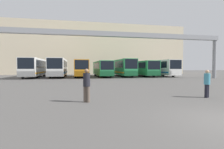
{
  "coord_description": "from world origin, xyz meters",
  "views": [
    {
      "loc": [
        -4.97,
        -4.46,
        1.75
      ],
      "look_at": [
        0.79,
        23.71,
        0.62
      ],
      "focal_mm": 28.0,
      "sensor_mm": 36.0,
      "label": 1
    }
  ],
  "objects_px": {
    "pedestrian_mid_left": "(207,83)",
    "bus_slot_5": "(142,68)",
    "bus_slot_4": "(122,67)",
    "bus_slot_0": "(34,67)",
    "bus_slot_2": "(81,67)",
    "bus_slot_3": "(102,68)",
    "bus_slot_1": "(59,67)",
    "bus_slot_6": "(160,67)",
    "pedestrian_near_left": "(87,84)"
  },
  "relations": [
    {
      "from": "bus_slot_0",
      "to": "bus_slot_4",
      "type": "height_order",
      "value": "bus_slot_0"
    },
    {
      "from": "pedestrian_near_left",
      "to": "bus_slot_0",
      "type": "bearing_deg",
      "value": 138.22
    },
    {
      "from": "bus_slot_2",
      "to": "bus_slot_5",
      "type": "relative_size",
      "value": 0.94
    },
    {
      "from": "bus_slot_0",
      "to": "bus_slot_6",
      "type": "xyz_separation_m",
      "value": [
        24.77,
        0.61,
        -0.06
      ]
    },
    {
      "from": "bus_slot_4",
      "to": "bus_slot_5",
      "type": "height_order",
      "value": "bus_slot_4"
    },
    {
      "from": "bus_slot_3",
      "to": "bus_slot_5",
      "type": "bearing_deg",
      "value": -1.09
    },
    {
      "from": "bus_slot_3",
      "to": "pedestrian_mid_left",
      "type": "distance_m",
      "value": 25.27
    },
    {
      "from": "bus_slot_3",
      "to": "bus_slot_5",
      "type": "relative_size",
      "value": 1.03
    },
    {
      "from": "bus_slot_2",
      "to": "pedestrian_mid_left",
      "type": "height_order",
      "value": "bus_slot_2"
    },
    {
      "from": "bus_slot_0",
      "to": "bus_slot_4",
      "type": "distance_m",
      "value": 16.53
    },
    {
      "from": "bus_slot_3",
      "to": "bus_slot_6",
      "type": "height_order",
      "value": "bus_slot_6"
    },
    {
      "from": "bus_slot_1",
      "to": "bus_slot_5",
      "type": "distance_m",
      "value": 16.52
    },
    {
      "from": "bus_slot_1",
      "to": "bus_slot_6",
      "type": "relative_size",
      "value": 1.03
    },
    {
      "from": "bus_slot_2",
      "to": "bus_slot_4",
      "type": "relative_size",
      "value": 0.86
    },
    {
      "from": "bus_slot_1",
      "to": "bus_slot_6",
      "type": "xyz_separation_m",
      "value": [
        20.64,
        -0.19,
        -0.06
      ]
    },
    {
      "from": "bus_slot_2",
      "to": "pedestrian_near_left",
      "type": "xyz_separation_m",
      "value": [
        -0.34,
        -24.61,
        -0.88
      ]
    },
    {
      "from": "bus_slot_0",
      "to": "bus_slot_5",
      "type": "relative_size",
      "value": 0.96
    },
    {
      "from": "bus_slot_2",
      "to": "bus_slot_1",
      "type": "bearing_deg",
      "value": 167.51
    },
    {
      "from": "bus_slot_3",
      "to": "bus_slot_6",
      "type": "bearing_deg",
      "value": 1.07
    },
    {
      "from": "bus_slot_4",
      "to": "bus_slot_1",
      "type": "bearing_deg",
      "value": 179.86
    },
    {
      "from": "bus_slot_4",
      "to": "pedestrian_mid_left",
      "type": "height_order",
      "value": "bus_slot_4"
    },
    {
      "from": "bus_slot_5",
      "to": "bus_slot_6",
      "type": "bearing_deg",
      "value": 5.39
    },
    {
      "from": "bus_slot_1",
      "to": "bus_slot_2",
      "type": "height_order",
      "value": "bus_slot_1"
    },
    {
      "from": "bus_slot_3",
      "to": "pedestrian_near_left",
      "type": "bearing_deg",
      "value": -100.09
    },
    {
      "from": "bus_slot_4",
      "to": "bus_slot_6",
      "type": "xyz_separation_m",
      "value": [
        8.26,
        -0.16,
        -0.05
      ]
    },
    {
      "from": "bus_slot_4",
      "to": "bus_slot_5",
      "type": "bearing_deg",
      "value": -7.57
    },
    {
      "from": "bus_slot_6",
      "to": "pedestrian_mid_left",
      "type": "bearing_deg",
      "value": -111.3
    },
    {
      "from": "bus_slot_1",
      "to": "pedestrian_mid_left",
      "type": "height_order",
      "value": "bus_slot_1"
    },
    {
      "from": "bus_slot_6",
      "to": "pedestrian_near_left",
      "type": "height_order",
      "value": "bus_slot_6"
    },
    {
      "from": "bus_slot_3",
      "to": "pedestrian_near_left",
      "type": "height_order",
      "value": "bus_slot_3"
    },
    {
      "from": "bus_slot_2",
      "to": "pedestrian_near_left",
      "type": "distance_m",
      "value": 24.62
    },
    {
      "from": "pedestrian_mid_left",
      "to": "bus_slot_5",
      "type": "bearing_deg",
      "value": 53.14
    },
    {
      "from": "bus_slot_5",
      "to": "pedestrian_near_left",
      "type": "distance_m",
      "value": 28.01
    },
    {
      "from": "bus_slot_0",
      "to": "bus_slot_2",
      "type": "height_order",
      "value": "bus_slot_0"
    },
    {
      "from": "bus_slot_0",
      "to": "bus_slot_6",
      "type": "relative_size",
      "value": 0.9
    },
    {
      "from": "bus_slot_2",
      "to": "bus_slot_3",
      "type": "bearing_deg",
      "value": 6.81
    },
    {
      "from": "pedestrian_near_left",
      "to": "bus_slot_2",
      "type": "bearing_deg",
      "value": 119.67
    },
    {
      "from": "bus_slot_4",
      "to": "bus_slot_6",
      "type": "relative_size",
      "value": 1.03
    },
    {
      "from": "bus_slot_3",
      "to": "pedestrian_mid_left",
      "type": "height_order",
      "value": "bus_slot_3"
    },
    {
      "from": "bus_slot_1",
      "to": "bus_slot_2",
      "type": "relative_size",
      "value": 1.17
    },
    {
      "from": "bus_slot_1",
      "to": "bus_slot_2",
      "type": "bearing_deg",
      "value": -12.49
    },
    {
      "from": "bus_slot_1",
      "to": "bus_slot_4",
      "type": "xyz_separation_m",
      "value": [
        12.38,
        -0.03,
        -0.02
      ]
    },
    {
      "from": "pedestrian_mid_left",
      "to": "bus_slot_6",
      "type": "bearing_deg",
      "value": 44.83
    },
    {
      "from": "bus_slot_4",
      "to": "bus_slot_6",
      "type": "distance_m",
      "value": 8.26
    },
    {
      "from": "bus_slot_5",
      "to": "bus_slot_6",
      "type": "xyz_separation_m",
      "value": [
        4.13,
        0.39,
        0.12
      ]
    },
    {
      "from": "bus_slot_5",
      "to": "bus_slot_2",
      "type": "bearing_deg",
      "value": -178.45
    },
    {
      "from": "pedestrian_near_left",
      "to": "pedestrian_mid_left",
      "type": "xyz_separation_m",
      "value": [
        6.96,
        -0.04,
        -0.04
      ]
    },
    {
      "from": "bus_slot_2",
      "to": "bus_slot_3",
      "type": "relative_size",
      "value": 0.92
    },
    {
      "from": "pedestrian_mid_left",
      "to": "bus_slot_1",
      "type": "bearing_deg",
      "value": 88.94
    },
    {
      "from": "bus_slot_5",
      "to": "bus_slot_3",
      "type": "bearing_deg",
      "value": 178.91
    }
  ]
}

